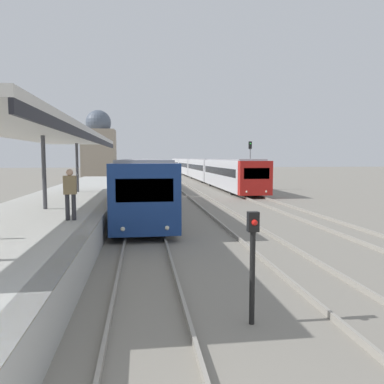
# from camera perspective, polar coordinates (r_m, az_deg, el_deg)

# --- Properties ---
(platform_canopy) EXTENTS (4.00, 19.21, 3.09)m
(platform_canopy) POSITION_cam_1_polar(r_m,az_deg,el_deg) (15.87, -21.64, 8.26)
(platform_canopy) COLOR beige
(platform_canopy) RESTS_ON station_platform
(person_on_platform) EXTENTS (0.40, 0.22, 1.66)m
(person_on_platform) POSITION_cam_1_polar(r_m,az_deg,el_deg) (12.73, -18.07, 0.10)
(person_on_platform) COLOR #2D2D33
(person_on_platform) RESTS_ON station_platform
(train_near) EXTENTS (2.59, 31.32, 2.96)m
(train_near) POSITION_cam_1_polar(r_m,az_deg,el_deg) (28.77, -7.47, 2.39)
(train_near) COLOR navy
(train_near) RESTS_ON ground_plane
(train_far) EXTENTS (2.51, 61.59, 2.94)m
(train_far) POSITION_cam_1_polar(r_m,az_deg,el_deg) (57.93, 0.62, 3.83)
(train_far) COLOR red
(train_far) RESTS_ON ground_plane
(signal_post_near) EXTENTS (0.20, 0.21, 2.08)m
(signal_post_near) POSITION_cam_1_polar(r_m,az_deg,el_deg) (6.93, 9.23, -9.59)
(signal_post_near) COLOR black
(signal_post_near) RESTS_ON ground_plane
(signal_mast_far) EXTENTS (0.28, 0.29, 4.59)m
(signal_mast_far) POSITION_cam_1_polar(r_m,az_deg,el_deg) (36.00, 8.83, 4.96)
(signal_mast_far) COLOR gray
(signal_mast_far) RESTS_ON ground_plane
(distant_domed_building) EXTENTS (4.66, 4.66, 9.87)m
(distant_domed_building) POSITION_cam_1_polar(r_m,az_deg,el_deg) (55.96, -13.99, 6.64)
(distant_domed_building) COLOR gray
(distant_domed_building) RESTS_ON ground_plane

